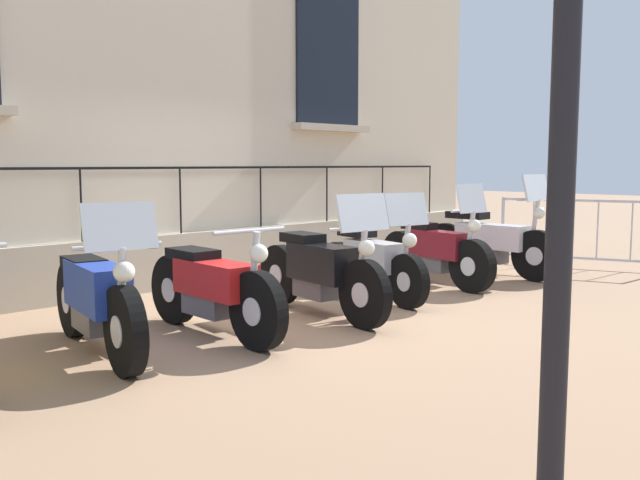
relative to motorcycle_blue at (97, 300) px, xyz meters
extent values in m
plane|color=#9E7A5B|center=(0.06, 2.29, -0.46)|extent=(60.00, 60.00, 0.00)
cube|color=#B1A48F|center=(-2.24, 2.29, -0.12)|extent=(0.20, 12.61, 0.69)
cube|color=black|center=(-2.30, 5.06, 2.83)|extent=(0.06, 1.32, 2.25)
cube|color=#BCAE97|center=(-2.22, 5.06, 1.66)|extent=(0.24, 1.52, 0.10)
cube|color=black|center=(-2.20, 2.29, 1.06)|extent=(0.03, 10.59, 0.03)
cylinder|color=black|center=(-2.20, 0.96, 0.64)|extent=(0.02, 0.02, 0.83)
cylinder|color=black|center=(-2.20, 2.29, 0.64)|extent=(0.02, 0.02, 0.83)
cylinder|color=black|center=(-2.20, 3.61, 0.64)|extent=(0.02, 0.02, 0.83)
cylinder|color=black|center=(-2.20, 4.93, 0.64)|extent=(0.02, 0.02, 0.83)
cylinder|color=black|center=(-2.20, 6.26, 0.64)|extent=(0.02, 0.02, 0.83)
cylinder|color=black|center=(-2.20, 7.58, 0.64)|extent=(0.02, 0.02, 0.83)
cylinder|color=black|center=(0.68, -0.13, -0.12)|extent=(0.70, 0.25, 0.69)
cylinder|color=silver|center=(0.68, -0.13, -0.12)|extent=(0.26, 0.18, 0.24)
cylinder|color=black|center=(-0.73, 0.14, -0.12)|extent=(0.70, 0.25, 0.69)
cylinder|color=silver|center=(-0.73, 0.14, -0.12)|extent=(0.26, 0.18, 0.24)
cube|color=#1E389E|center=(0.03, -0.01, 0.11)|extent=(0.95, 0.47, 0.38)
cube|color=#4C4C51|center=(-0.07, 0.01, -0.15)|extent=(0.58, 0.34, 0.24)
cube|color=black|center=(-0.34, 0.06, 0.26)|extent=(0.55, 0.36, 0.10)
cylinder|color=silver|center=(0.63, -0.12, 0.19)|extent=(0.17, 0.09, 0.63)
cylinder|color=silver|center=(0.59, -0.11, 0.51)|extent=(0.16, 0.66, 0.04)
sphere|color=white|center=(0.70, -0.14, 0.33)|extent=(0.16, 0.16, 0.16)
cylinder|color=silver|center=(-0.22, 0.21, -0.27)|extent=(0.82, 0.23, 0.08)
cube|color=silver|center=(0.64, -0.12, 0.66)|extent=(0.22, 0.56, 0.36)
cylinder|color=black|center=(0.83, 1.02, -0.12)|extent=(0.69, 0.15, 0.68)
cylinder|color=silver|center=(0.83, 1.02, -0.12)|extent=(0.24, 0.15, 0.24)
cylinder|color=black|center=(-0.53, 1.08, -0.12)|extent=(0.69, 0.15, 0.68)
cylinder|color=silver|center=(-0.53, 1.08, -0.12)|extent=(0.24, 0.15, 0.24)
cube|color=red|center=(0.20, 1.05, 0.08)|extent=(0.93, 0.37, 0.31)
cube|color=#4C4C51|center=(0.10, 1.05, -0.15)|extent=(0.56, 0.29, 0.24)
cube|color=black|center=(-0.17, 1.06, 0.27)|extent=(0.53, 0.32, 0.10)
cylinder|color=silver|center=(0.78, 1.03, 0.21)|extent=(0.16, 0.07, 0.68)
cylinder|color=silver|center=(0.73, 1.03, 0.55)|extent=(0.07, 0.73, 0.04)
sphere|color=white|center=(0.85, 1.02, 0.37)|extent=(0.16, 0.16, 0.16)
cylinder|color=silver|center=(-0.07, 1.24, -0.27)|extent=(0.83, 0.11, 0.08)
cylinder|color=black|center=(0.96, 2.23, -0.12)|extent=(0.68, 0.21, 0.67)
cylinder|color=silver|center=(0.96, 2.23, -0.12)|extent=(0.25, 0.16, 0.24)
cylinder|color=black|center=(-0.48, 2.44, -0.12)|extent=(0.68, 0.21, 0.67)
cylinder|color=silver|center=(-0.48, 2.44, -0.12)|extent=(0.25, 0.16, 0.24)
cube|color=black|center=(0.29, 2.33, 0.10)|extent=(0.87, 0.44, 0.37)
cube|color=#4C4C51|center=(0.19, 2.34, -0.16)|extent=(0.53, 0.33, 0.24)
cube|color=black|center=(-0.05, 2.37, 0.33)|extent=(0.50, 0.35, 0.10)
cylinder|color=silver|center=(0.91, 2.24, 0.19)|extent=(0.17, 0.08, 0.64)
cylinder|color=silver|center=(0.86, 2.24, 0.50)|extent=(0.14, 0.71, 0.04)
sphere|color=white|center=(0.98, 2.23, 0.32)|extent=(0.16, 0.16, 0.16)
cylinder|color=silver|center=(0.06, 2.54, -0.28)|extent=(0.75, 0.19, 0.08)
cube|color=silver|center=(0.92, 2.23, 0.65)|extent=(0.20, 0.59, 0.36)
cylinder|color=black|center=(0.68, 3.26, -0.16)|extent=(0.61, 0.24, 0.60)
cylinder|color=silver|center=(0.68, 3.26, -0.16)|extent=(0.23, 0.17, 0.21)
cylinder|color=black|center=(-0.64, 3.55, -0.16)|extent=(0.61, 0.24, 0.60)
cylinder|color=silver|center=(-0.64, 3.55, -0.16)|extent=(0.23, 0.17, 0.21)
cube|color=#B2B2BC|center=(0.07, 3.39, 0.05)|extent=(0.85, 0.46, 0.34)
cube|color=#4C4C51|center=(-0.03, 3.41, -0.19)|extent=(0.52, 0.34, 0.21)
cube|color=black|center=(-0.25, 3.46, 0.30)|extent=(0.50, 0.36, 0.10)
cylinder|color=silver|center=(0.63, 3.27, 0.16)|extent=(0.17, 0.09, 0.64)
cylinder|color=silver|center=(0.58, 3.28, 0.47)|extent=(0.18, 0.65, 0.04)
sphere|color=white|center=(0.70, 3.26, 0.29)|extent=(0.16, 0.16, 0.16)
cylinder|color=silver|center=(-0.14, 3.61, -0.29)|extent=(0.72, 0.23, 0.08)
cube|color=silver|center=(0.64, 3.27, 0.62)|extent=(0.23, 0.55, 0.36)
cylinder|color=black|center=(0.64, 4.57, -0.13)|extent=(0.67, 0.25, 0.66)
cylinder|color=silver|center=(0.64, 4.57, -0.13)|extent=(0.25, 0.20, 0.23)
cylinder|color=black|center=(-0.62, 4.78, -0.13)|extent=(0.67, 0.25, 0.66)
cylinder|color=silver|center=(-0.62, 4.78, -0.13)|extent=(0.25, 0.20, 0.23)
cube|color=maroon|center=(0.06, 4.67, 0.08)|extent=(0.89, 0.39, 0.34)
cube|color=#4C4C51|center=(-0.04, 4.69, -0.16)|extent=(0.54, 0.28, 0.23)
cube|color=black|center=(-0.28, 4.73, 0.29)|extent=(0.51, 0.30, 0.10)
cylinder|color=silver|center=(0.59, 4.58, 0.20)|extent=(0.17, 0.09, 0.68)
cylinder|color=silver|center=(0.54, 4.59, 0.54)|extent=(0.13, 0.54, 0.04)
sphere|color=white|center=(0.66, 4.57, 0.36)|extent=(0.16, 0.16, 0.16)
cylinder|color=silver|center=(-0.18, 4.85, -0.28)|extent=(0.78, 0.21, 0.08)
cube|color=silver|center=(0.60, 4.58, 0.69)|extent=(0.19, 0.46, 0.36)
cylinder|color=black|center=(0.81, 5.86, -0.11)|extent=(0.70, 0.12, 0.70)
cylinder|color=silver|center=(0.81, 5.86, -0.11)|extent=(0.24, 0.13, 0.24)
cylinder|color=black|center=(-0.66, 5.87, -0.11)|extent=(0.70, 0.12, 0.70)
cylinder|color=silver|center=(-0.66, 5.87, -0.11)|extent=(0.24, 0.13, 0.24)
cube|color=silver|center=(0.12, 5.86, 0.10)|extent=(1.03, 0.33, 0.34)
cube|color=#4C4C51|center=(0.02, 5.87, -0.15)|extent=(0.62, 0.26, 0.24)
cube|color=black|center=(-0.28, 5.87, 0.37)|extent=(0.58, 0.30, 0.10)
cylinder|color=silver|center=(0.76, 5.86, 0.27)|extent=(0.16, 0.06, 0.76)
cylinder|color=silver|center=(0.71, 5.86, 0.64)|extent=(0.04, 0.71, 0.04)
sphere|color=white|center=(0.83, 5.86, 0.46)|extent=(0.16, 0.16, 0.16)
cylinder|color=silver|center=(-0.18, 6.04, -0.27)|extent=(0.92, 0.09, 0.08)
cube|color=silver|center=(0.77, 5.86, 0.79)|extent=(0.13, 0.58, 0.36)
cylinder|color=black|center=(4.09, -0.25, 1.48)|extent=(0.10, 0.10, 3.89)
cylinder|color=#B7B7BF|center=(-0.41, 7.07, 0.06)|extent=(0.05, 0.05, 1.05)
cylinder|color=#B7B7BF|center=(0.68, 7.46, 0.56)|extent=(2.21, 0.81, 0.04)
cylinder|color=#B7B7BF|center=(0.68, 7.46, -0.31)|extent=(2.21, 0.81, 0.04)
cylinder|color=#B7B7BF|center=(0.03, 7.23, 0.14)|extent=(0.02, 0.02, 0.87)
cylinder|color=#B7B7BF|center=(0.47, 7.38, 0.14)|extent=(0.02, 0.02, 0.87)
cylinder|color=#B7B7BF|center=(0.90, 7.53, 0.14)|extent=(0.02, 0.02, 0.87)
cylinder|color=#B7B7BF|center=(1.34, 7.69, 0.14)|extent=(0.02, 0.02, 0.87)
camera|label=1|loc=(5.25, -2.65, 1.12)|focal=38.88mm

